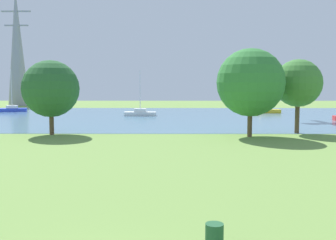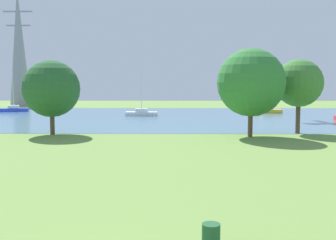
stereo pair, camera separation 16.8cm
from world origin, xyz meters
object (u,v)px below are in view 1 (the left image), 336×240
at_px(litter_bin, 214,237).
at_px(tree_west_far, 51,89).
at_px(electricity_pylon, 17,47).
at_px(tree_east_near, 298,83).
at_px(sailboat_blue, 12,109).
at_px(sailboat_yellow, 265,110).
at_px(sailboat_white, 140,113).
at_px(tree_east_far, 251,83).

xyz_separation_m(litter_bin, tree_west_far, (-12.93, 26.80, 4.05)).
bearing_deg(electricity_pylon, tree_east_near, -46.30).
relative_size(sailboat_blue, tree_west_far, 1.02).
relative_size(sailboat_blue, electricity_pylon, 0.29).
xyz_separation_m(sailboat_yellow, sailboat_white, (-20.35, -5.72, -0.01)).
relative_size(sailboat_yellow, electricity_pylon, 0.29).
xyz_separation_m(sailboat_yellow, tree_east_near, (-3.10, -26.37, 4.51)).
relative_size(tree_west_far, tree_east_far, 0.88).
distance_m(sailboat_white, tree_east_near, 27.28).
bearing_deg(tree_east_far, tree_west_far, 175.82).
relative_size(sailboat_blue, tree_east_far, 0.90).
xyz_separation_m(litter_bin, tree_east_near, (11.28, 27.99, 4.58)).
xyz_separation_m(sailboat_blue, sailboat_yellow, (43.24, -2.76, -0.00)).
relative_size(sailboat_white, tree_east_far, 0.84).
bearing_deg(tree_east_far, electricity_pylon, 128.83).
bearing_deg(litter_bin, tree_east_far, 76.60).
bearing_deg(tree_east_near, litter_bin, -111.94).
bearing_deg(tree_east_near, sailboat_yellow, 83.30).
xyz_separation_m(tree_west_far, tree_east_far, (18.98, -1.39, 0.60)).
distance_m(litter_bin, tree_east_far, 26.54).
relative_size(sailboat_white, electricity_pylon, 0.27).
bearing_deg(sailboat_yellow, sailboat_white, -164.29).
relative_size(sailboat_blue, tree_east_near, 1.00).
relative_size(sailboat_white, tree_west_far, 0.96).
bearing_deg(sailboat_white, sailboat_yellow, 15.71).
xyz_separation_m(tree_east_far, electricity_pylon, (-41.04, 50.99, 7.74)).
height_order(sailboat_yellow, tree_east_far, tree_east_far).
relative_size(litter_bin, tree_east_far, 0.10).
bearing_deg(tree_east_far, sailboat_blue, 137.76).
height_order(sailboat_yellow, electricity_pylon, electricity_pylon).
xyz_separation_m(sailboat_blue, tree_west_far, (15.94, -30.32, 3.98)).
height_order(tree_west_far, tree_east_near, tree_east_near).
bearing_deg(sailboat_white, tree_west_far, -107.66).
relative_size(tree_west_far, tree_east_near, 0.98).
relative_size(litter_bin, sailboat_blue, 0.11).
bearing_deg(sailboat_yellow, sailboat_blue, 176.35).
bearing_deg(tree_west_far, electricity_pylon, 113.98).
xyz_separation_m(litter_bin, electricity_pylon, (-34.99, 76.40, 12.39)).
bearing_deg(sailboat_white, sailboat_blue, 159.66).
bearing_deg(litter_bin, tree_east_near, 68.06).
xyz_separation_m(tree_east_near, electricity_pylon, (-46.27, 48.41, 7.81)).
bearing_deg(electricity_pylon, sailboat_white, -43.75).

